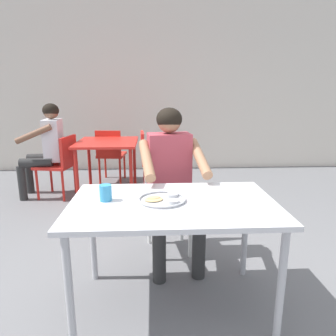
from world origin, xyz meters
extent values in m
cube|color=slate|center=(0.00, 0.00, -0.03)|extent=(12.00, 12.00, 0.05)
cube|color=silver|center=(0.00, 3.84, 1.70)|extent=(12.00, 0.12, 3.40)
cube|color=silver|center=(0.05, -0.01, 0.71)|extent=(1.25, 0.79, 0.03)
cylinder|color=#B2B2B7|center=(-0.51, -0.34, 0.35)|extent=(0.04, 0.04, 0.69)
cylinder|color=#B2B2B7|center=(0.62, -0.34, 0.35)|extent=(0.04, 0.04, 0.69)
cylinder|color=#B2B2B7|center=(-0.51, 0.33, 0.35)|extent=(0.04, 0.04, 0.69)
cylinder|color=#B2B2B7|center=(0.62, 0.33, 0.35)|extent=(0.04, 0.04, 0.69)
cylinder|color=#B7BABF|center=(-0.01, 0.01, 0.73)|extent=(0.29, 0.29, 0.01)
torus|color=#B7BABF|center=(-0.01, 0.01, 0.74)|extent=(0.29, 0.29, 0.01)
cylinder|color=#B2B5BA|center=(0.05, -0.05, 0.74)|extent=(0.07, 0.07, 0.02)
cylinder|color=#9E4714|center=(0.05, -0.05, 0.74)|extent=(0.06, 0.06, 0.01)
cylinder|color=#B2B5BA|center=(0.05, 0.07, 0.74)|extent=(0.07, 0.07, 0.02)
cylinder|color=maroon|center=(0.05, 0.07, 0.74)|extent=(0.06, 0.06, 0.01)
ellipsoid|color=tan|center=(-0.06, 0.01, 0.74)|extent=(0.13, 0.12, 0.01)
ellipsoid|color=tan|center=(-0.06, 0.02, 0.74)|extent=(0.09, 0.07, 0.01)
cylinder|color=#338CBF|center=(-0.36, 0.03, 0.77)|extent=(0.08, 0.08, 0.10)
cylinder|color=#593319|center=(-0.36, 0.03, 0.80)|extent=(0.06, 0.06, 0.02)
cube|color=silver|center=(0.07, 0.73, 0.43)|extent=(0.44, 0.44, 0.04)
cube|color=silver|center=(0.05, 0.91, 0.67)|extent=(0.37, 0.08, 0.43)
cylinder|color=silver|center=(0.24, 0.60, 0.21)|extent=(0.03, 0.03, 0.41)
cylinder|color=silver|center=(-0.06, 0.56, 0.21)|extent=(0.03, 0.03, 0.41)
cylinder|color=silver|center=(0.20, 0.91, 0.21)|extent=(0.03, 0.03, 0.41)
cylinder|color=silver|center=(-0.11, 0.86, 0.21)|extent=(0.03, 0.03, 0.41)
cylinder|color=#2D2D2D|center=(0.27, 0.31, 0.23)|extent=(0.10, 0.10, 0.45)
cylinder|color=#2D2D2D|center=(0.24, 0.50, 0.49)|extent=(0.17, 0.41, 0.12)
cylinder|color=#2D2D2D|center=(-0.03, 0.27, 0.23)|extent=(0.10, 0.10, 0.45)
cylinder|color=#2D2D2D|center=(-0.05, 0.46, 0.49)|extent=(0.17, 0.41, 0.12)
cube|color=#B23F4C|center=(0.07, 0.68, 0.77)|extent=(0.36, 0.24, 0.56)
cylinder|color=#996B4C|center=(0.30, 0.53, 0.88)|extent=(0.14, 0.46, 0.25)
cylinder|color=#996B4C|center=(-0.11, 0.48, 0.88)|extent=(0.14, 0.46, 0.25)
sphere|color=#996B4C|center=(0.07, 0.68, 1.15)|extent=(0.19, 0.19, 0.19)
ellipsoid|color=black|center=(0.07, 0.68, 1.16)|extent=(0.21, 0.20, 0.18)
cube|color=red|center=(-0.66, 2.32, 0.72)|extent=(0.78, 0.91, 0.03)
cylinder|color=#AD1E18|center=(-0.99, 1.93, 0.35)|extent=(0.04, 0.04, 0.71)
cylinder|color=#AD1E18|center=(-0.33, 1.93, 0.35)|extent=(0.04, 0.04, 0.71)
cylinder|color=#AD1E18|center=(-0.99, 2.72, 0.35)|extent=(0.04, 0.04, 0.71)
cylinder|color=#AD1E18|center=(-0.33, 2.72, 0.35)|extent=(0.04, 0.04, 0.71)
cube|color=red|center=(-1.35, 2.28, 0.43)|extent=(0.51, 0.51, 0.04)
cube|color=red|center=(-1.15, 2.24, 0.63)|extent=(0.11, 0.42, 0.37)
cylinder|color=red|center=(-1.56, 2.14, 0.20)|extent=(0.03, 0.03, 0.41)
cylinder|color=red|center=(-1.49, 2.49, 0.20)|extent=(0.03, 0.03, 0.41)
cylinder|color=red|center=(-1.21, 2.07, 0.20)|extent=(0.03, 0.03, 0.41)
cylinder|color=red|center=(-1.14, 2.42, 0.20)|extent=(0.03, 0.03, 0.41)
cube|color=red|center=(-0.01, 2.35, 0.45)|extent=(0.43, 0.46, 0.04)
cube|color=red|center=(-0.20, 2.34, 0.66)|extent=(0.06, 0.42, 0.39)
cylinder|color=red|center=(0.14, 2.54, 0.21)|extent=(0.03, 0.03, 0.43)
cylinder|color=red|center=(0.16, 2.18, 0.21)|extent=(0.03, 0.03, 0.43)
cylinder|color=red|center=(-0.18, 2.52, 0.21)|extent=(0.03, 0.03, 0.43)
cylinder|color=red|center=(-0.16, 2.16, 0.21)|extent=(0.03, 0.03, 0.43)
cube|color=red|center=(-0.70, 3.00, 0.42)|extent=(0.44, 0.47, 0.04)
cube|color=red|center=(-0.72, 2.80, 0.63)|extent=(0.38, 0.08, 0.38)
cylinder|color=red|center=(-0.84, 3.19, 0.20)|extent=(0.03, 0.03, 0.40)
cylinder|color=red|center=(-0.52, 3.16, 0.20)|extent=(0.03, 0.03, 0.40)
cylinder|color=red|center=(-0.87, 2.84, 0.20)|extent=(0.03, 0.03, 0.40)
cylinder|color=red|center=(-0.56, 2.81, 0.20)|extent=(0.03, 0.03, 0.40)
cylinder|color=#282828|center=(-1.75, 2.15, 0.23)|extent=(0.10, 0.10, 0.45)
cylinder|color=#282828|center=(-1.55, 2.16, 0.49)|extent=(0.41, 0.15, 0.12)
cylinder|color=#282828|center=(-1.77, 2.45, 0.23)|extent=(0.10, 0.10, 0.45)
cylinder|color=#282828|center=(-1.57, 2.46, 0.49)|extent=(0.41, 0.15, 0.12)
cube|color=silver|center=(-1.36, 2.32, 0.76)|extent=(0.22, 0.35, 0.54)
cylinder|color=brown|center=(-1.53, 2.11, 0.87)|extent=(0.46, 0.11, 0.25)
cylinder|color=brown|center=(-1.56, 2.52, 0.87)|extent=(0.46, 0.11, 0.25)
sphere|color=brown|center=(-1.36, 2.32, 1.13)|extent=(0.19, 0.19, 0.19)
ellipsoid|color=black|center=(-1.36, 2.32, 1.14)|extent=(0.21, 0.20, 0.18)
camera|label=1|loc=(-0.07, -1.78, 1.37)|focal=33.14mm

